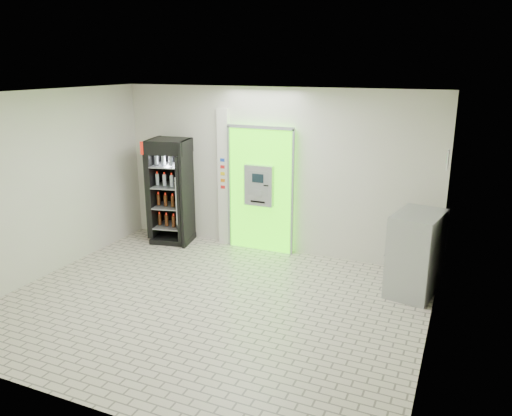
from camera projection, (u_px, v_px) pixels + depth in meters
The scene contains 7 objects.
ground at pixel (209, 304), 7.29m from camera, with size 6.00×6.00×0.00m, color beige.
room_shell at pixel (206, 181), 6.78m from camera, with size 6.00×6.00×6.00m.
atm_assembly at pixel (261, 189), 9.17m from camera, with size 1.30×0.24×2.33m.
pillar at pixel (224, 178), 9.46m from camera, with size 0.22×0.11×2.60m.
beverage_cooler at pixel (172, 193), 9.68m from camera, with size 0.88×0.84×2.02m.
steel_cabinet at pixel (416, 253), 7.51m from camera, with size 0.81×1.05×1.27m.
exit_sign at pixel (448, 160), 6.79m from camera, with size 0.02×0.22×0.26m.
Camera 1 is at (3.25, -5.80, 3.38)m, focal length 35.00 mm.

